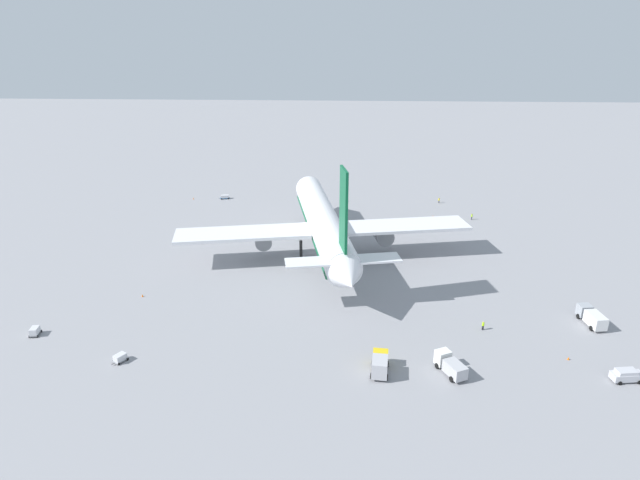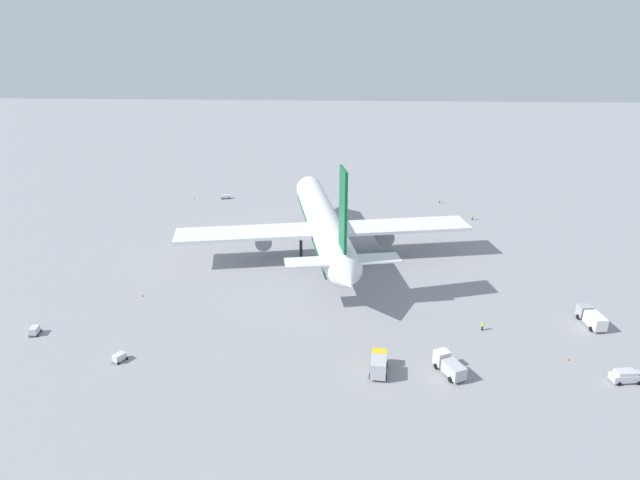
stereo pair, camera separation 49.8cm
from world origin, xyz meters
The scene contains 17 objects.
ground_plane centered at (0.00, 0.00, 0.00)m, with size 600.00×600.00×0.00m, color gray.
airliner centered at (-1.16, -0.32, 7.86)m, with size 69.14×68.30×26.96m.
service_truck_0 centered at (-48.12, -11.10, 1.64)m, with size 5.72×3.09×3.02m.
service_truck_1 centered at (-47.59, -22.02, 1.47)m, with size 6.30×4.58×2.83m.
service_truck_2 centered at (-31.22, -50.16, 1.52)m, with size 7.02×3.26×2.67m.
service_van centered at (-48.24, -48.45, 1.03)m, with size 2.54×4.86×1.97m.
baggage_cart_0 centered at (42.68, 33.09, 0.68)m, with size 2.07×3.53×1.22m.
baggage_cart_1 centered at (-40.00, 48.59, 0.78)m, with size 2.93×1.80×1.43m.
baggage_cart_2 centered at (-47.13, 30.48, 0.71)m, with size 2.79×2.37×1.28m.
ground_worker_0 centered at (41.63, -33.96, 0.86)m, with size 0.43×0.43×1.69m.
ground_worker_1 centered at (-34.16, -30.15, 0.86)m, with size 0.50×0.50×1.69m.
ground_worker_2 centered at (26.28, -40.76, 0.92)m, with size 0.41×0.41×1.79m.
ground_worker_3 centered at (41.50, -4.41, 0.88)m, with size 0.45×0.45×1.73m.
traffic_cone_0 centered at (-24.78, 35.05, 0.28)m, with size 0.36×0.36×0.55m, color orange.
traffic_cone_1 centered at (41.65, 42.95, 0.28)m, with size 0.36×0.36×0.55m, color orange.
traffic_cone_2 centered at (-42.93, -41.88, 0.28)m, with size 0.36×0.36×0.55m, color orange.
traffic_cone_3 centered at (28.01, -30.23, 0.28)m, with size 0.36×0.36×0.55m, color orange.
Camera 2 is at (-119.00, -5.99, 49.80)m, focal length 30.20 mm.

